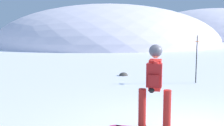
# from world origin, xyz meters

# --- Properties ---
(ridge_peak_main) EXTENTS (28.30, 25.47, 10.10)m
(ridge_peak_main) POSITION_xyz_m (9.61, 29.43, 0.00)
(ridge_peak_main) COLOR white
(ridge_peak_main) RESTS_ON ground
(ridge_peak_far) EXTENTS (31.70, 28.53, 11.96)m
(ridge_peak_far) POSITION_xyz_m (36.26, 40.52, 0.00)
(ridge_peak_far) COLOR white
(ridge_peak_far) RESTS_ON ground
(snowboarder_main) EXTENTS (1.56, 1.17, 1.71)m
(snowboarder_main) POSITION_xyz_m (-0.49, 0.56, 0.92)
(snowboarder_main) COLOR #D11E5B
(snowboarder_main) RESTS_ON ground
(piste_marker_near) EXTENTS (0.20, 0.20, 1.81)m
(piste_marker_near) POSITION_xyz_m (3.46, 4.35, 1.03)
(piste_marker_near) COLOR black
(piste_marker_near) RESTS_ON ground
(rock_mid) EXTENTS (0.39, 0.33, 0.28)m
(rock_mid) POSITION_xyz_m (1.60, 6.82, 0.00)
(rock_mid) COLOR #4C4742
(rock_mid) RESTS_ON ground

